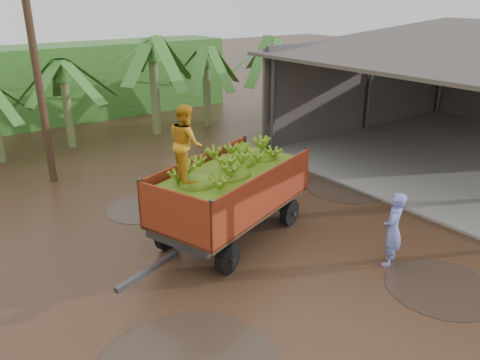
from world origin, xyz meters
The scene contains 6 objects.
ground centered at (0.00, 0.00, 0.00)m, with size 100.00×100.00×0.00m, color black.
packing_shed centered at (11.77, 1.77, 2.50)m, with size 12.78×10.80×4.76m.
hedge_north centered at (-2.00, 16.00, 1.80)m, with size 22.00×3.00×3.60m, color #2D661E.
banana_trailer centered at (-0.01, 0.98, 1.32)m, with size 6.01×3.39×3.67m.
man_blue centered at (2.21, -2.25, 0.88)m, with size 0.64×0.42×1.77m, color #737ED3.
utility_pole centered at (-2.54, 7.70, 3.91)m, with size 1.20×0.24×7.71m.
Camera 1 is at (-6.15, -7.79, 5.80)m, focal length 35.00 mm.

